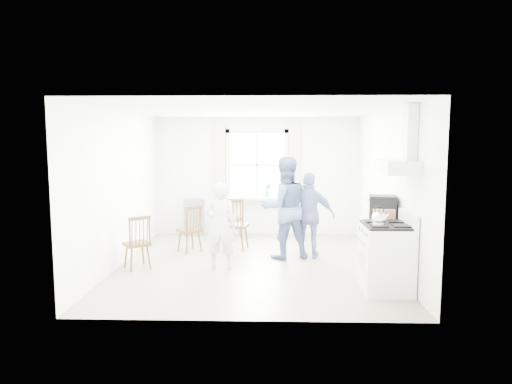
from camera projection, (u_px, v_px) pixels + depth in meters
The scene contains 17 objects.
room_shell at pixel (253, 188), 7.68m from camera, with size 4.62×5.12×2.64m.
window_assembly at pixel (257, 169), 10.09m from camera, with size 1.88×0.24×1.70m.
range_hood at pixel (401, 155), 6.21m from camera, with size 0.45×0.76×0.94m.
shelf_unit at pixel (194, 217), 10.13m from camera, with size 0.40×0.30×0.80m, color gray.
gas_stove at pixel (386, 257), 6.37m from camera, with size 0.68×0.76×1.12m.
kettle at pixel (379, 219), 6.18m from camera, with size 0.20×0.20×0.28m.
low_cabinet at pixel (379, 247), 7.07m from camera, with size 0.50×0.55×0.90m, color silver.
stereo_stack at pixel (383, 207), 7.03m from camera, with size 0.46×0.42×0.36m.
cardboard_box at pixel (384, 215), 6.85m from camera, with size 0.27×0.19×0.17m, color #A57B50.
windsor_chair_a at pixel (192, 224), 8.51m from camera, with size 0.52×0.52×0.89m.
windsor_chair_b at pixel (234, 218), 8.68m from camera, with size 0.51×0.50×1.01m.
windsor_chair_c at pixel (139, 237), 7.39m from camera, with size 0.52×0.52×0.90m.
person_left at pixel (220, 225), 7.44m from camera, with size 0.52×0.52×1.44m, color silver.
person_mid at pixel (285, 208), 8.09m from camera, with size 0.88×0.88×1.81m, color #4E6091.
person_right at pixel (309, 215), 8.11m from camera, with size 0.90×0.90×1.54m, color navy.
potted_plant at pixel (268, 190), 10.05m from camera, with size 0.16×0.16×0.30m, color #327234.
windsor_chair_d at pixel (228, 214), 9.68m from camera, with size 0.50×0.50×0.90m.
Camera 1 is at (0.27, -7.63, 2.12)m, focal length 32.00 mm.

